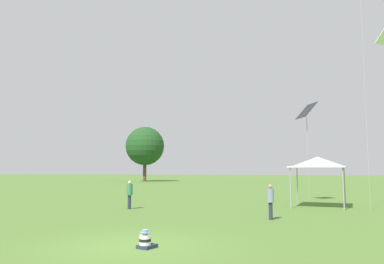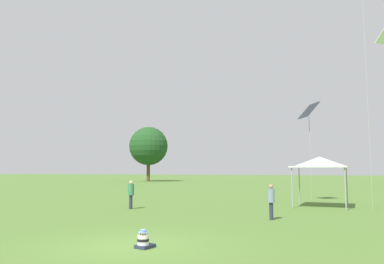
# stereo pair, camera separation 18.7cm
# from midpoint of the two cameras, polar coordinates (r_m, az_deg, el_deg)

# --- Properties ---
(ground_plane) EXTENTS (300.00, 300.00, 0.00)m
(ground_plane) POSITION_cam_midpoint_polar(r_m,az_deg,el_deg) (11.43, -8.95, -16.82)
(ground_plane) COLOR #4C702D
(seated_toddler) EXTENTS (0.51, 0.58, 0.53)m
(seated_toddler) POSITION_cam_midpoint_polar(r_m,az_deg,el_deg) (11.05, -6.86, -16.14)
(seated_toddler) COLOR #282D47
(seated_toddler) RESTS_ON ground
(person_standing_0) EXTENTS (0.44, 0.44, 1.56)m
(person_standing_0) POSITION_cam_midpoint_polar(r_m,az_deg,el_deg) (17.21, 12.26, -9.88)
(person_standing_0) COLOR #282D42
(person_standing_0) RESTS_ON ground
(person_standing_1) EXTENTS (0.37, 0.37, 1.59)m
(person_standing_1) POSITION_cam_midpoint_polar(r_m,az_deg,el_deg) (21.73, -9.04, -9.03)
(person_standing_1) COLOR #282D42
(person_standing_1) RESTS_ON ground
(canopy_tent) EXTENTS (3.34, 3.34, 2.98)m
(canopy_tent) POSITION_cam_midpoint_polar(r_m,az_deg,el_deg) (23.79, 19.08, -4.40)
(canopy_tent) COLOR white
(canopy_tent) RESTS_ON ground
(kite_2) EXTENTS (1.61, 1.77, 6.88)m
(kite_2) POSITION_cam_midpoint_polar(r_m,az_deg,el_deg) (27.41, 17.55, 3.03)
(kite_2) COLOR #1E2328
(kite_2) RESTS_ON ground
(distant_tree_0) EXTENTS (7.44, 7.44, 10.53)m
(distant_tree_0) POSITION_cam_midpoint_polar(r_m,az_deg,el_deg) (73.03, -6.56, -2.15)
(distant_tree_0) COLOR brown
(distant_tree_0) RESTS_ON ground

